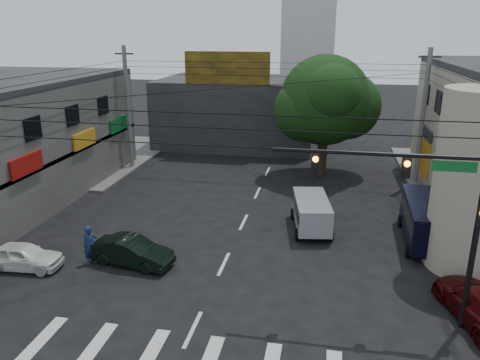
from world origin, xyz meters
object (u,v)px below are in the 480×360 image
(street_tree, at_px, (325,101))
(utility_pole_far_left, at_px, (128,109))
(dark_sedan, at_px, (132,252))
(utility_pole_far_right, at_px, (422,118))
(traffic_gantry, at_px, (428,199))
(white_compact, at_px, (23,256))
(traffic_officer, at_px, (90,245))
(silver_minivan, at_px, (311,214))
(navy_van, at_px, (427,222))

(street_tree, height_order, utility_pole_far_left, utility_pole_far_left)
(dark_sedan, bearing_deg, utility_pole_far_right, -34.75)
(traffic_gantry, height_order, white_compact, traffic_gantry)
(street_tree, distance_m, utility_pole_far_right, 6.63)
(dark_sedan, distance_m, traffic_officer, 1.92)
(utility_pole_far_right, distance_m, silver_minivan, 12.07)
(utility_pole_far_left, bearing_deg, traffic_gantry, -42.86)
(traffic_gantry, bearing_deg, utility_pole_far_right, 81.06)
(dark_sedan, xyz_separation_m, navy_van, (13.61, 5.00, 0.45))
(silver_minivan, relative_size, traffic_officer, 2.36)
(silver_minivan, xyz_separation_m, navy_van, (5.76, -0.52, 0.22))
(utility_pole_far_left, relative_size, navy_van, 1.68)
(traffic_gantry, distance_m, navy_van, 8.30)
(street_tree, relative_size, silver_minivan, 2.04)
(street_tree, relative_size, white_compact, 2.41)
(utility_pole_far_left, height_order, traffic_officer, utility_pole_far_left)
(utility_pole_far_right, distance_m, traffic_officer, 22.62)
(utility_pole_far_left, relative_size, silver_minivan, 2.16)
(white_compact, bearing_deg, traffic_officer, -73.45)
(utility_pole_far_right, bearing_deg, utility_pole_far_left, 180.00)
(dark_sedan, bearing_deg, navy_van, -59.90)
(street_tree, bearing_deg, navy_van, -63.01)
(traffic_gantry, xyz_separation_m, traffic_officer, (-13.82, 1.97, -3.93))
(street_tree, bearing_deg, silver_minivan, -91.49)
(street_tree, distance_m, traffic_officer, 19.44)
(silver_minivan, bearing_deg, traffic_gantry, -161.45)
(utility_pole_far_right, bearing_deg, traffic_officer, -137.67)
(white_compact, relative_size, traffic_officer, 2.01)
(utility_pole_far_right, xyz_separation_m, navy_van, (-1.01, -9.79, -3.52))
(white_compact, bearing_deg, navy_van, -75.16)
(street_tree, distance_m, utility_pole_far_left, 14.56)
(utility_pole_far_right, relative_size, dark_sedan, 2.28)
(street_tree, xyz_separation_m, navy_van, (5.49, -10.79, -4.39))
(traffic_gantry, relative_size, utility_pole_far_right, 0.78)
(street_tree, bearing_deg, traffic_gantry, -78.01)
(utility_pole_far_right, bearing_deg, dark_sedan, -134.66)
(traffic_gantry, height_order, navy_van, traffic_gantry)
(utility_pole_far_right, distance_m, navy_van, 10.45)
(dark_sedan, height_order, silver_minivan, silver_minivan)
(traffic_gantry, distance_m, silver_minivan, 9.61)
(white_compact, relative_size, silver_minivan, 0.85)
(utility_pole_far_right, xyz_separation_m, traffic_officer, (-16.50, -15.03, -3.70))
(dark_sedan, height_order, navy_van, navy_van)
(white_compact, bearing_deg, silver_minivan, -65.58)
(utility_pole_far_right, bearing_deg, navy_van, -95.87)
(utility_pole_far_left, distance_m, silver_minivan, 17.39)
(dark_sedan, bearing_deg, street_tree, -17.29)
(utility_pole_far_right, height_order, silver_minivan, utility_pole_far_right)
(silver_minivan, height_order, traffic_officer, traffic_officer)
(traffic_gantry, relative_size, navy_van, 1.31)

